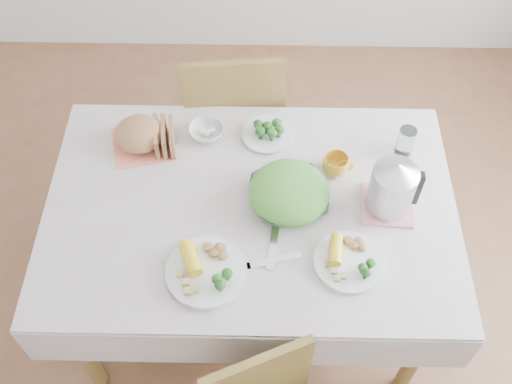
{
  "coord_description": "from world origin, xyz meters",
  "views": [
    {
      "loc": [
        0.04,
        -1.25,
        2.55
      ],
      "look_at": [
        0.02,
        0.02,
        0.82
      ],
      "focal_mm": 42.0,
      "sensor_mm": 36.0,
      "label": 1
    }
  ],
  "objects_px": {
    "chair_far": "(234,117)",
    "yellow_mug": "(336,165)",
    "salad_bowl": "(288,197)",
    "electric_kettle": "(392,186)",
    "dining_table": "(251,259)",
    "dinner_plate_left": "(206,272)",
    "dinner_plate_right": "(349,262)"
  },
  "relations": [
    {
      "from": "dinner_plate_right",
      "to": "electric_kettle",
      "type": "height_order",
      "value": "electric_kettle"
    },
    {
      "from": "chair_far",
      "to": "electric_kettle",
      "type": "xyz_separation_m",
      "value": [
        0.59,
        -0.72,
        0.42
      ]
    },
    {
      "from": "dinner_plate_left",
      "to": "dining_table",
      "type": "bearing_deg",
      "value": 63.48
    },
    {
      "from": "dinner_plate_right",
      "to": "yellow_mug",
      "type": "xyz_separation_m",
      "value": [
        -0.02,
        0.4,
        0.03
      ]
    },
    {
      "from": "dinner_plate_left",
      "to": "yellow_mug",
      "type": "height_order",
      "value": "yellow_mug"
    },
    {
      "from": "salad_bowl",
      "to": "dinner_plate_left",
      "type": "xyz_separation_m",
      "value": [
        -0.28,
        -0.3,
        -0.02
      ]
    },
    {
      "from": "dining_table",
      "to": "dinner_plate_left",
      "type": "bearing_deg",
      "value": -116.52
    },
    {
      "from": "salad_bowl",
      "to": "dinner_plate_right",
      "type": "distance_m",
      "value": 0.32
    },
    {
      "from": "chair_far",
      "to": "dinner_plate_right",
      "type": "height_order",
      "value": "chair_far"
    },
    {
      "from": "dinner_plate_right",
      "to": "electric_kettle",
      "type": "relative_size",
      "value": 1.08
    },
    {
      "from": "dinner_plate_left",
      "to": "electric_kettle",
      "type": "distance_m",
      "value": 0.71
    },
    {
      "from": "chair_far",
      "to": "electric_kettle",
      "type": "bearing_deg",
      "value": 124.07
    },
    {
      "from": "salad_bowl",
      "to": "dinner_plate_right",
      "type": "bearing_deg",
      "value": -50.9
    },
    {
      "from": "dining_table",
      "to": "salad_bowl",
      "type": "distance_m",
      "value": 0.44
    },
    {
      "from": "salad_bowl",
      "to": "electric_kettle",
      "type": "relative_size",
      "value": 1.22
    },
    {
      "from": "chair_far",
      "to": "yellow_mug",
      "type": "distance_m",
      "value": 0.77
    },
    {
      "from": "dining_table",
      "to": "dinner_plate_left",
      "type": "height_order",
      "value": "dinner_plate_left"
    },
    {
      "from": "chair_far",
      "to": "electric_kettle",
      "type": "distance_m",
      "value": 1.02
    },
    {
      "from": "dining_table",
      "to": "salad_bowl",
      "type": "bearing_deg",
      "value": 6.49
    },
    {
      "from": "dining_table",
      "to": "yellow_mug",
      "type": "height_order",
      "value": "yellow_mug"
    },
    {
      "from": "chair_far",
      "to": "salad_bowl",
      "type": "height_order",
      "value": "chair_far"
    },
    {
      "from": "chair_far",
      "to": "yellow_mug",
      "type": "relative_size",
      "value": 9.72
    },
    {
      "from": "dinner_plate_right",
      "to": "yellow_mug",
      "type": "distance_m",
      "value": 0.4
    },
    {
      "from": "dining_table",
      "to": "chair_far",
      "type": "distance_m",
      "value": 0.74
    },
    {
      "from": "dinner_plate_left",
      "to": "dinner_plate_right",
      "type": "distance_m",
      "value": 0.48
    },
    {
      "from": "dinner_plate_left",
      "to": "chair_far",
      "type": "bearing_deg",
      "value": 87.5
    },
    {
      "from": "dinner_plate_right",
      "to": "electric_kettle",
      "type": "xyz_separation_m",
      "value": [
        0.16,
        0.24,
        0.11
      ]
    },
    {
      "from": "salad_bowl",
      "to": "dinner_plate_right",
      "type": "height_order",
      "value": "salad_bowl"
    },
    {
      "from": "dining_table",
      "to": "salad_bowl",
      "type": "height_order",
      "value": "salad_bowl"
    },
    {
      "from": "dining_table",
      "to": "chair_far",
      "type": "relative_size",
      "value": 1.43
    },
    {
      "from": "dining_table",
      "to": "electric_kettle",
      "type": "relative_size",
      "value": 6.2
    },
    {
      "from": "salad_bowl",
      "to": "electric_kettle",
      "type": "xyz_separation_m",
      "value": [
        0.36,
        -0.01,
        0.09
      ]
    }
  ]
}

